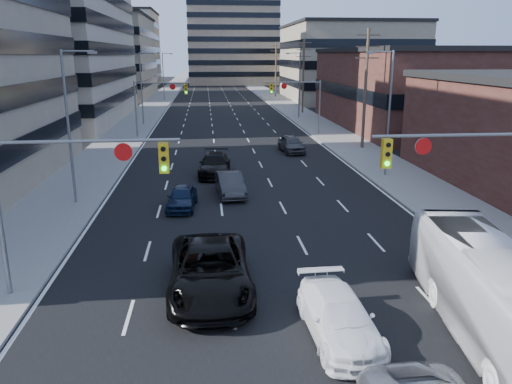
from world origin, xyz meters
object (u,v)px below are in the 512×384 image
object	(u,v)px
white_van	(339,317)
transit_bus	(496,297)
sedan_blue	(182,197)
black_pickup	(210,270)

from	to	relation	value
white_van	transit_bus	xyz separation A→B (m)	(4.77, -0.65, 0.79)
transit_bus	sedan_blue	xyz separation A→B (m)	(-10.31, 15.08, -0.83)
black_pickup	transit_bus	bearing A→B (deg)	-25.86
white_van	transit_bus	bearing A→B (deg)	-10.05
black_pickup	sedan_blue	distance (m)	11.03
white_van	sedan_blue	size ratio (longest dim) A/B	1.24
black_pickup	sedan_blue	bearing A→B (deg)	97.31
sedan_blue	transit_bus	bearing A→B (deg)	-50.95
black_pickup	sedan_blue	world-z (taller)	black_pickup
black_pickup	transit_bus	world-z (taller)	transit_bus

